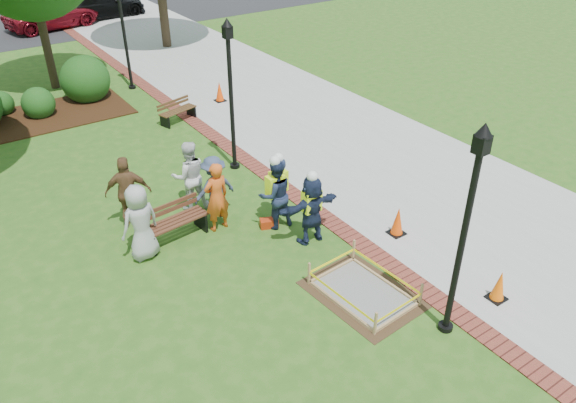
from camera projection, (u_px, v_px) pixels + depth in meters
ground at (300, 271)px, 12.22m from camera, size 100.00×100.00×0.00m
sidewalk at (254, 91)px, 21.66m from camera, size 6.00×60.00×0.02m
brick_edging at (177, 109)px, 20.08m from camera, size 0.50×60.00×0.03m
mulch_bed at (24, 121)px, 19.17m from camera, size 7.00×3.00×0.05m
parking_lot at (17, 20)px, 31.15m from camera, size 36.00×12.00×0.01m
wet_concrete_pad at (363, 285)px, 11.45m from camera, size 1.86×2.42×0.55m
bench_near at (175, 229)px, 13.11m from camera, size 1.66×0.71×0.87m
bench_far at (178, 115)px, 19.03m from camera, size 1.42×0.79×0.73m
cone_front at (499, 286)px, 11.27m from camera, size 0.36×0.36×0.70m
cone_back at (398, 222)px, 13.24m from camera, size 0.37×0.37×0.74m
cone_far at (220, 92)px, 20.57m from camera, size 0.38×0.38×0.75m
toolbox at (269, 223)px, 13.63m from camera, size 0.49×0.38×0.22m
lamp_near at (467, 220)px, 9.43m from camera, size 0.28×0.28×4.26m
lamp_mid at (230, 85)px, 15.04m from camera, size 0.28×0.28×4.26m
lamp_far at (123, 24)px, 20.65m from camera, size 0.28×0.28×4.26m
shrub_c at (41, 116)px, 19.57m from camera, size 1.12×1.12×1.12m
shrub_d at (89, 99)px, 20.95m from camera, size 1.78×1.78×1.78m
shrub_e at (4, 114)px, 19.73m from camera, size 0.89×0.89×0.89m
casual_person_a at (140, 223)px, 12.22m from camera, size 0.64×0.48×1.80m
casual_person_b at (217, 197)px, 13.18m from camera, size 0.59×0.41×1.76m
casual_person_c at (189, 176)px, 13.98m from camera, size 0.66×0.50×1.84m
casual_person_d at (128, 192)px, 13.29m from camera, size 0.69×0.59×1.84m
casual_person_e at (214, 188)px, 13.67m from camera, size 0.53×0.35×1.65m
hivis_worker_a at (311, 207)px, 12.74m from camera, size 0.56×0.38×1.84m
hivis_worker_b at (278, 187)px, 13.55m from camera, size 0.61×0.48×1.81m
hivis_worker_c at (275, 192)px, 13.25m from camera, size 0.60×0.42×1.90m
parked_car_c at (55, 28)px, 29.80m from camera, size 2.75×4.72×1.44m
parked_car_d at (104, 17)px, 31.74m from camera, size 2.46×4.81×1.51m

